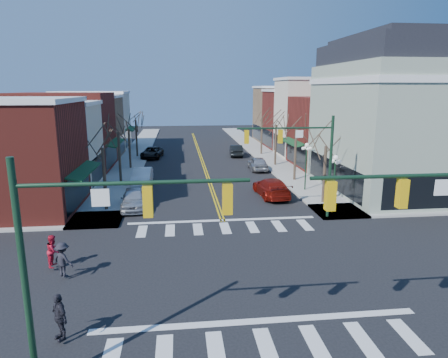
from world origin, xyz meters
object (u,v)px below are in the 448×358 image
object	(u,v)px
car_right_far	(236,150)
pedestrian_dark_a	(59,317)
car_left_mid	(142,177)
pedestrian_dark_b	(63,260)
lamppost_midblock	(306,158)
car_left_far	(152,153)
lamppost_corner	(335,174)
pedestrian_red_b	(53,251)
victorian_corner	(403,116)
car_right_near	(271,187)
car_left_near	(134,199)
car_right_mid	(258,163)

from	to	relation	value
car_right_far	pedestrian_dark_a	distance (m)	41.30
car_left_mid	pedestrian_dark_b	world-z (taller)	pedestrian_dark_b
lamppost_midblock	car_left_far	distance (m)	24.18
lamppost_corner	car_left_far	world-z (taller)	lamppost_corner
lamppost_corner	car_left_mid	size ratio (longest dim) A/B	0.89
car_left_mid	pedestrian_red_b	bearing A→B (deg)	-98.63
victorian_corner	pedestrian_red_b	bearing A→B (deg)	-152.78
car_left_far	pedestrian_red_b	world-z (taller)	pedestrian_red_b
car_right_near	pedestrian_red_b	xyz separation A→B (m)	(-14.14, -12.35, 0.19)
car_right_far	pedestrian_red_b	bearing A→B (deg)	71.43
victorian_corner	pedestrian_dark_b	distance (m)	29.49
car_right_far	pedestrian_red_b	world-z (taller)	pedestrian_red_b
lamppost_corner	pedestrian_red_b	distance (m)	19.10
car_left_near	car_right_near	bearing A→B (deg)	8.17
car_right_mid	car_left_near	bearing A→B (deg)	48.00
lamppost_corner	pedestrian_dark_b	size ratio (longest dim) A/B	2.54
victorian_corner	pedestrian_red_b	world-z (taller)	victorian_corner
lamppost_corner	car_right_far	world-z (taller)	lamppost_corner
car_right_mid	victorian_corner	bearing A→B (deg)	137.05
lamppost_midblock	victorian_corner	bearing A→B (deg)	-3.45
lamppost_corner	car_left_near	bearing A→B (deg)	168.91
victorian_corner	car_right_far	bearing A→B (deg)	120.47
pedestrian_red_b	pedestrian_dark_a	world-z (taller)	pedestrian_dark_a
car_right_far	pedestrian_dark_a	size ratio (longest dim) A/B	2.59
car_left_far	car_right_mid	world-z (taller)	car_right_mid
lamppost_midblock	car_left_far	size ratio (longest dim) A/B	0.84
car_left_near	victorian_corner	bearing A→B (deg)	4.86
lamppost_corner	car_right_near	distance (m)	6.47
car_left_near	car_left_far	size ratio (longest dim) A/B	0.88
car_left_far	lamppost_midblock	bearing A→B (deg)	-45.62
lamppost_midblock	pedestrian_dark_b	size ratio (longest dim) A/B	2.54
car_left_near	pedestrian_red_b	bearing A→B (deg)	-109.09
lamppost_midblock	car_left_mid	xyz separation A→B (m)	(-14.60, 3.81, -2.16)
car_right_far	pedestrian_dark_b	world-z (taller)	pedestrian_dark_b
car_left_near	car_left_mid	size ratio (longest dim) A/B	0.93
victorian_corner	car_right_far	xyz separation A→B (m)	(-11.70, 19.88, -5.90)
car_right_near	car_right_mid	size ratio (longest dim) A/B	1.20
car_right_far	pedestrian_dark_a	xyz separation A→B (m)	(-12.10, -39.49, 0.28)
lamppost_midblock	car_left_mid	bearing A→B (deg)	165.39
car_left_near	car_right_near	world-z (taller)	car_right_near
lamppost_midblock	lamppost_corner	bearing A→B (deg)	-90.00
lamppost_midblock	pedestrian_red_b	distance (m)	22.40
pedestrian_dark_b	car_right_mid	bearing A→B (deg)	-89.73
car_left_mid	pedestrian_dark_a	size ratio (longest dim) A/B	2.76
car_left_mid	car_right_near	xyz separation A→B (m)	(11.20, -5.25, -0.02)
lamppost_corner	car_left_far	size ratio (longest dim) A/B	0.84
car_right_far	car_left_mid	bearing A→B (deg)	58.80
lamppost_corner	car_left_far	distance (m)	29.60
car_left_mid	car_right_far	world-z (taller)	car_left_mid
car_left_mid	car_right_mid	size ratio (longest dim) A/B	1.08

